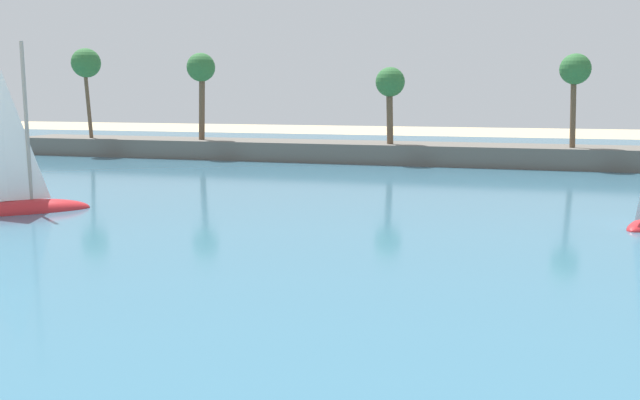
{
  "coord_description": "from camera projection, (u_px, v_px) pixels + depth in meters",
  "views": [
    {
      "loc": [
        3.92,
        -0.55,
        6.19
      ],
      "look_at": [
        -0.69,
        15.04,
        3.65
      ],
      "focal_mm": 38.34,
      "sensor_mm": 36.0,
      "label": 1
    }
  ],
  "objects": [
    {
      "name": "sailboat_near_shore",
      "position": [
        22.0,
        196.0,
        35.62
      ],
      "size": [
        6.09,
        5.85,
        9.43
      ],
      "color": "red",
      "rests_on": "sea"
    },
    {
      "name": "sea",
      "position": [
        468.0,
        173.0,
        53.74
      ],
      "size": [
        220.0,
        92.72,
        0.06
      ],
      "primitive_type": "cube",
      "color": "#386B84",
      "rests_on": "ground"
    },
    {
      "name": "palm_headland",
      "position": [
        507.0,
        135.0,
        58.57
      ],
      "size": [
        91.18,
        6.49,
        12.99
      ],
      "color": "#605B54",
      "rests_on": "ground"
    }
  ]
}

